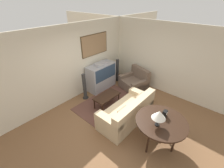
% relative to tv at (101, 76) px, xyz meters
% --- Properties ---
extents(ground_plane, '(12.00, 12.00, 0.00)m').
position_rel_tv_xyz_m(ground_plane, '(-1.12, -1.79, -0.55)').
color(ground_plane, brown).
extents(wall_back, '(12.00, 0.10, 2.70)m').
position_rel_tv_xyz_m(wall_back, '(-1.09, 0.34, 0.81)').
color(wall_back, beige).
rests_on(wall_back, ground_plane).
extents(wall_right, '(0.06, 12.00, 2.70)m').
position_rel_tv_xyz_m(wall_right, '(1.51, -1.79, 0.80)').
color(wall_right, beige).
rests_on(wall_right, ground_plane).
extents(area_rug, '(2.30, 1.55, 0.01)m').
position_rel_tv_xyz_m(area_rug, '(-0.62, -0.98, -0.54)').
color(area_rug, brown).
rests_on(area_rug, ground_plane).
extents(tv, '(1.23, 0.55, 1.16)m').
position_rel_tv_xyz_m(tv, '(0.00, 0.00, 0.00)').
color(tv, '#9E9EA3').
rests_on(tv, ground_plane).
extents(couch, '(1.89, 0.87, 0.86)m').
position_rel_tv_xyz_m(couch, '(-0.86, -1.99, -0.23)').
color(couch, '#CCB289').
rests_on(couch, ground_plane).
extents(armchair, '(1.11, 1.19, 0.86)m').
position_rel_tv_xyz_m(armchair, '(0.91, -1.05, -0.27)').
color(armchair, brown).
rests_on(armchair, ground_plane).
extents(coffee_table, '(0.95, 0.49, 0.43)m').
position_rel_tv_xyz_m(coffee_table, '(-0.74, -1.00, -0.17)').
color(coffee_table, black).
rests_on(coffee_table, ground_plane).
extents(console_table, '(1.26, 1.26, 0.79)m').
position_rel_tv_xyz_m(console_table, '(-1.00, -3.11, 0.18)').
color(console_table, black).
rests_on(console_table, ground_plane).
extents(table_lamp, '(0.32, 0.32, 0.42)m').
position_rel_tv_xyz_m(table_lamp, '(-1.20, -3.08, 0.56)').
color(table_lamp, black).
rests_on(table_lamp, console_table).
extents(mantel_clock, '(0.13, 0.10, 0.18)m').
position_rel_tv_xyz_m(mantel_clock, '(-0.81, -3.08, 0.33)').
color(mantel_clock, black).
rests_on(mantel_clock, console_table).
extents(speaker_tower_left, '(0.22, 0.22, 1.03)m').
position_rel_tv_xyz_m(speaker_tower_left, '(-0.96, -0.07, -0.06)').
color(speaker_tower_left, black).
rests_on(speaker_tower_left, ground_plane).
extents(speaker_tower_right, '(0.22, 0.22, 1.03)m').
position_rel_tv_xyz_m(speaker_tower_right, '(0.96, -0.07, -0.06)').
color(speaker_tower_right, black).
rests_on(speaker_tower_right, ground_plane).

